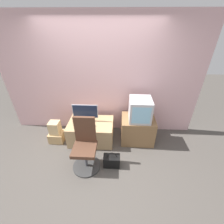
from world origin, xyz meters
The scene contains 12 objects.
ground_plane centered at (0.00, 0.00, 0.00)m, with size 12.00×12.00×0.00m, color #4C4742.
wall_back centered at (0.00, 1.32, 1.30)m, with size 4.40×0.05×2.60m.
desk centered at (-0.19, 0.83, 0.24)m, with size 0.99×0.66×0.49m.
side_stand centered at (0.86, 0.89, 0.30)m, with size 0.72×0.56×0.60m.
main_monitor centered at (-0.30, 0.91, 0.69)m, with size 0.56×0.18×0.40m.
keyboard centered at (-0.28, 0.71, 0.49)m, with size 0.29×0.14×0.01m.
mouse centered at (-0.09, 0.72, 0.50)m, with size 0.07×0.04×0.02m.
crt_tv centered at (0.86, 0.86, 0.83)m, with size 0.44×0.47×0.47m.
office_chair centered at (-0.17, 0.12, 0.43)m, with size 0.52×0.52×1.03m.
cardboard_box_lower centered at (-0.99, 0.75, 0.12)m, with size 0.32×0.28×0.23m.
cardboard_box_upper centered at (-0.99, 0.75, 0.38)m, with size 0.22×0.21×0.30m.
handbag centered at (0.31, 0.12, 0.12)m, with size 0.31×0.18×0.34m.
Camera 1 is at (0.42, -1.81, 2.43)m, focal length 24.00 mm.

